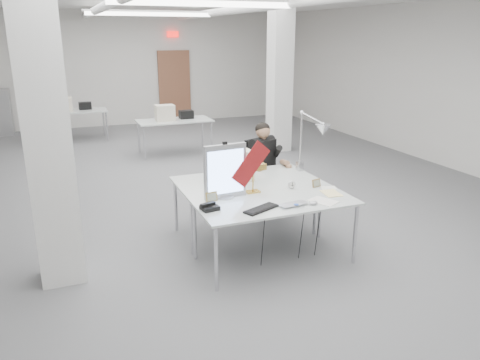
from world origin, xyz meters
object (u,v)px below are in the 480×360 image
object	(u,v)px
laptop	(296,206)
bankers_lamp	(253,178)
seated_person	(263,153)
monitor	(225,171)
office_chair	(261,176)
beige_monitor	(233,165)
desk_main	(275,202)
desk_phone	(210,208)
architect_lamp	(310,145)

from	to	relation	value
laptop	bankers_lamp	distance (m)	0.70
seated_person	monitor	distance (m)	1.64
office_chair	bankers_lamp	size ratio (longest dim) A/B	2.94
bankers_lamp	beige_monitor	bearing A→B (deg)	88.74
desk_main	bankers_lamp	world-z (taller)	bankers_lamp
office_chair	beige_monitor	bearing A→B (deg)	-158.43
laptop	bankers_lamp	world-z (taller)	bankers_lamp
seated_person	bankers_lamp	world-z (taller)	seated_person
desk_phone	monitor	bearing A→B (deg)	37.39
monitor	architect_lamp	bearing A→B (deg)	13.06
bankers_lamp	architect_lamp	distance (m)	1.07
seated_person	monitor	xyz separation A→B (m)	(-1.03, -1.26, 0.17)
seated_person	architect_lamp	distance (m)	0.92
seated_person	desk_phone	size ratio (longest dim) A/B	4.90
office_chair	beige_monitor	size ratio (longest dim) A/B	2.54
desk_main	monitor	distance (m)	0.66
desk_main	architect_lamp	distance (m)	1.20
office_chair	seated_person	size ratio (longest dim) A/B	1.22
monitor	desk_main	bearing A→B (deg)	-36.85
seated_person	architect_lamp	xyz separation A→B (m)	(0.30, -0.83, 0.26)
laptop	architect_lamp	distance (m)	1.31
desk_phone	architect_lamp	bearing A→B (deg)	15.03
desk_main	bankers_lamp	xyz separation A→B (m)	(-0.12, 0.36, 0.19)
desk_main	desk_phone	distance (m)	0.78
laptop	desk_phone	xyz separation A→B (m)	(-0.90, 0.27, 0.01)
monitor	bankers_lamp	bearing A→B (deg)	3.36
monitor	beige_monitor	distance (m)	0.71
bankers_lamp	architect_lamp	bearing A→B (deg)	16.38
desk_phone	beige_monitor	distance (m)	1.13
desk_main	laptop	size ratio (longest dim) A/B	5.45
seated_person	architect_lamp	bearing A→B (deg)	-92.84
laptop	desk_phone	world-z (taller)	desk_phone
monitor	beige_monitor	bearing A→B (deg)	56.87
architect_lamp	desk_phone	bearing A→B (deg)	-145.98
office_chair	architect_lamp	world-z (taller)	architect_lamp
desk_main	architect_lamp	bearing A→B (deg)	40.87
seated_person	bankers_lamp	xyz separation A→B (m)	(-0.67, -1.20, 0.04)
beige_monitor	architect_lamp	size ratio (longest dim) A/B	0.51
office_chair	beige_monitor	distance (m)	1.07
seated_person	laptop	bearing A→B (deg)	-125.99
office_chair	architect_lamp	size ratio (longest dim) A/B	1.30
laptop	desk_phone	distance (m)	0.94
seated_person	laptop	xyz separation A→B (m)	(-0.42, -1.84, -0.13)
laptop	desk_phone	size ratio (longest dim) A/B	1.85
desk_main	laptop	bearing A→B (deg)	-65.87
desk_main	desk_phone	size ratio (longest dim) A/B	10.10
seated_person	monitor	bearing A→B (deg)	-152.43
bankers_lamp	monitor	bearing A→B (deg)	-176.75
office_chair	architect_lamp	bearing A→B (deg)	-93.90
desk_main	office_chair	xyz separation A→B (m)	(0.55, 1.61, -0.21)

